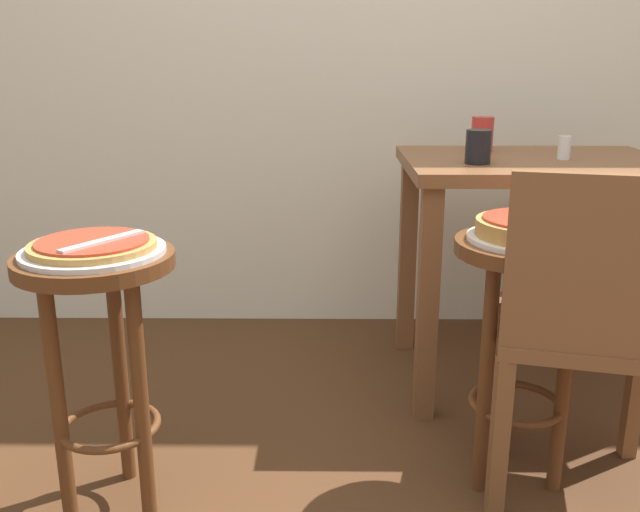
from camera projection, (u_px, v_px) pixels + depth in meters
stool_foreground at (101, 326)px, 1.60m from camera, size 0.36×0.36×0.65m
serving_plate_foreground at (93, 251)px, 1.55m from camera, size 0.32×0.32×0.01m
pizza_foreground at (93, 245)px, 1.55m from camera, size 0.28×0.28×0.02m
stool_middle at (524, 309)px, 1.71m from camera, size 0.36×0.36×0.65m
serving_plate_middle at (531, 239)px, 1.66m from camera, size 0.30×0.30×0.01m
pizza_middle at (532, 227)px, 1.65m from camera, size 0.27×0.27×0.05m
dining_table at (533, 203)px, 2.24m from camera, size 0.84×0.64×0.77m
cup_near_edge at (478, 147)px, 2.07m from camera, size 0.08×0.08×0.10m
cup_far_edge at (482, 135)px, 2.32m from camera, size 0.07×0.07×0.12m
condiment_shaker at (564, 148)px, 2.16m from camera, size 0.04×0.04×0.07m
wooden_chair at (586, 327)px, 1.63m from camera, size 0.48×0.48×0.85m
pizza_server_knife at (103, 241)px, 1.53m from camera, size 0.14×0.20×0.01m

